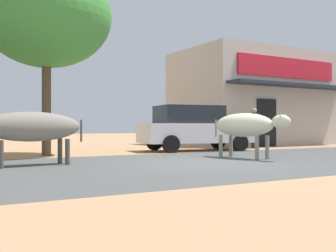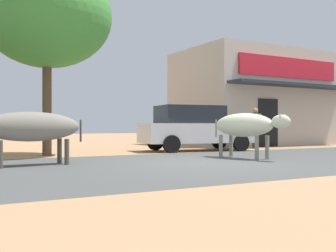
# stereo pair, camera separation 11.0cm
# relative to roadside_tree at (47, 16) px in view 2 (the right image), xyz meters

# --- Properties ---
(ground) EXTENTS (80.00, 80.00, 0.00)m
(ground) POSITION_rel_roadside_tree_xyz_m (2.77, -4.37, -4.27)
(ground) COLOR tan
(asphalt_road) EXTENTS (72.00, 6.74, 0.00)m
(asphalt_road) POSITION_rel_roadside_tree_xyz_m (2.77, -4.37, -4.26)
(asphalt_road) COLOR #4C4D4C
(asphalt_road) RESTS_ON ground
(storefront_right_club) EXTENTS (7.29, 5.70, 4.55)m
(storefront_right_club) POSITION_rel_roadside_tree_xyz_m (11.00, 3.18, -1.99)
(storefront_right_club) COLOR #BCAEA2
(storefront_right_club) RESTS_ON ground
(roadside_tree) EXTENTS (3.96, 3.96, 5.86)m
(roadside_tree) POSITION_rel_roadside_tree_xyz_m (0.00, 0.00, 0.00)
(roadside_tree) COLOR brown
(roadside_tree) RESTS_ON ground
(parked_hatchback_car) EXTENTS (4.32, 2.28, 1.64)m
(parked_hatchback_car) POSITION_rel_roadside_tree_xyz_m (5.28, -0.17, -3.42)
(parked_hatchback_car) COLOR silver
(parked_hatchback_car) RESTS_ON ground
(cow_near_brown) EXTENTS (2.88, 0.92, 1.23)m
(cow_near_brown) POSITION_rel_roadside_tree_xyz_m (-1.13, -3.16, -3.39)
(cow_near_brown) COLOR gray
(cow_near_brown) RESTS_ON ground
(cow_far_dark) EXTENTS (0.94, 2.62, 1.26)m
(cow_far_dark) POSITION_rel_roadside_tree_xyz_m (4.56, -3.86, -3.35)
(cow_far_dark) COLOR beige
(cow_far_dark) RESTS_ON ground
(pedestrian_by_shop) EXTENTS (0.42, 0.61, 1.63)m
(pedestrian_by_shop) POSITION_rel_roadside_tree_xyz_m (8.21, -0.12, -3.31)
(pedestrian_by_shop) COLOR #3F3F47
(pedestrian_by_shop) RESTS_ON ground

